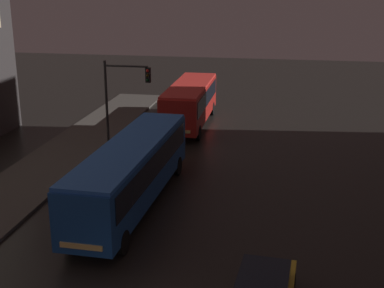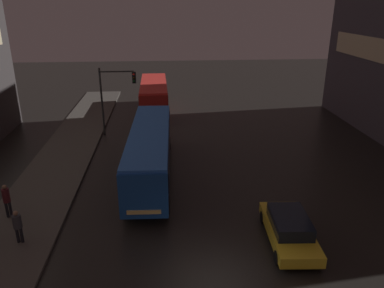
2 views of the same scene
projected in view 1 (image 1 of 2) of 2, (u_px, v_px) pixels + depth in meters
sidewalk_left at (11, 195)px, 26.41m from camera, size 4.00×48.00×0.15m
bus_near at (132, 168)px, 24.80m from camera, size 2.77×12.01×3.10m
bus_far at (190, 100)px, 38.58m from camera, size 2.69×9.91×3.09m
traffic_light_main at (122, 90)px, 32.64m from camera, size 2.93×0.35×5.57m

